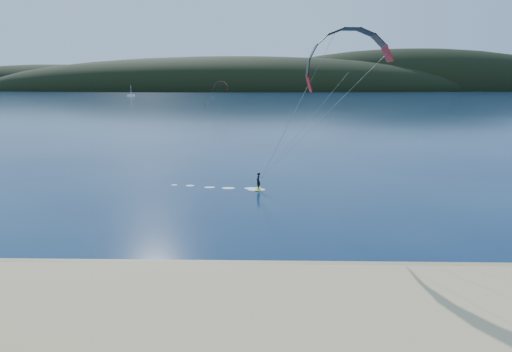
{
  "coord_description": "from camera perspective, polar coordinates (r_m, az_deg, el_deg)",
  "views": [
    {
      "loc": [
        3.13,
        -21.74,
        11.75
      ],
      "look_at": [
        2.45,
        10.0,
        5.0
      ],
      "focal_mm": 30.67,
      "sensor_mm": 36.0,
      "label": 1
    }
  ],
  "objects": [
    {
      "name": "kitesurfer_near",
      "position": [
        43.88,
        11.43,
        12.65
      ],
      "size": [
        23.89,
        7.88,
        16.59
      ],
      "color": "#ABD719",
      "rests_on": "ground"
    },
    {
      "name": "headland",
      "position": [
        767.12,
        1.06,
        11.11
      ],
      "size": [
        1200.0,
        310.0,
        140.0
      ],
      "color": "black",
      "rests_on": "ground"
    },
    {
      "name": "wet_sand",
      "position": [
        28.9,
        -5.21,
        -11.93
      ],
      "size": [
        220.0,
        2.5,
        0.1
      ],
      "color": "olive",
      "rests_on": "ground"
    },
    {
      "name": "ground",
      "position": [
        24.91,
        -6.39,
        -16.22
      ],
      "size": [
        1800.0,
        1800.0,
        0.0
      ],
      "primitive_type": "plane",
      "color": "#081A3C",
      "rests_on": "ground"
    },
    {
      "name": "kitesurfer_far",
      "position": [
        217.2,
        -4.66,
        11.29
      ],
      "size": [
        12.55,
        6.16,
        12.59
      ],
      "color": "#ABD719",
      "rests_on": "ground"
    },
    {
      "name": "sailboat",
      "position": [
        442.08,
        -15.99,
        10.12
      ],
      "size": [
        7.64,
        4.73,
        10.63
      ],
      "color": "white",
      "rests_on": "ground"
    }
  ]
}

